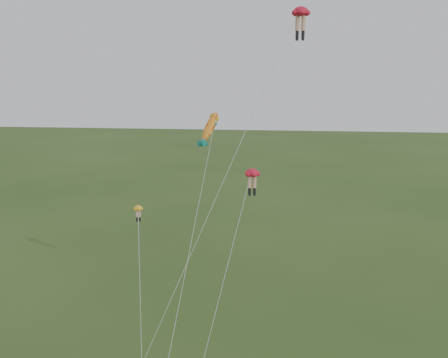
# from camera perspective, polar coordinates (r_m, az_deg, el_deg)

# --- Properties ---
(legs_kite_red_high) EXTENTS (11.09, 9.38, 24.42)m
(legs_kite_red_high) POSITION_cam_1_polar(r_m,az_deg,el_deg) (38.25, 8.43, 17.49)
(legs_kite_red_high) COLOR red
(legs_kite_red_high) RESTS_ON ground
(legs_kite_red_mid) EXTENTS (3.50, 10.86, 12.37)m
(legs_kite_red_mid) POSITION_cam_1_polar(r_m,az_deg,el_deg) (39.08, 3.13, 0.08)
(legs_kite_red_mid) COLOR red
(legs_kite_red_mid) RESTS_ON ground
(legs_kite_yellow) EXTENTS (2.91, 8.50, 9.67)m
(legs_kite_yellow) POSITION_cam_1_polar(r_m,az_deg,el_deg) (38.78, -9.76, -4.83)
(legs_kite_yellow) COLOR yellow
(legs_kite_yellow) RESTS_ON ground
(fish_kite) EXTENTS (1.99, 15.80, 16.65)m
(fish_kite) POSITION_cam_1_polar(r_m,az_deg,el_deg) (42.89, -1.63, 5.87)
(fish_kite) COLOR yellow
(fish_kite) RESTS_ON ground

